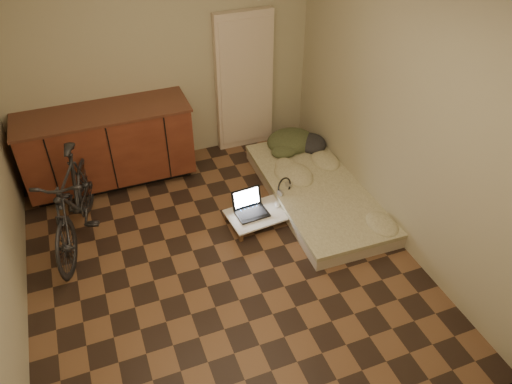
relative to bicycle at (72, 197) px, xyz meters
name	(u,v)px	position (x,y,z in m)	size (l,w,h in m)	color
room_shell	(215,147)	(1.20, -0.84, 0.79)	(3.50, 4.00, 2.60)	brown
cabinets	(108,147)	(0.45, 0.86, -0.04)	(1.84, 0.62, 0.91)	black
appliance_panel	(244,82)	(2.15, 1.10, 0.34)	(0.70, 0.10, 1.70)	beige
bicycle	(72,197)	(0.00, 0.00, 0.00)	(0.47, 1.58, 1.02)	black
futon	(317,191)	(2.50, -0.28, -0.42)	(1.04, 2.08, 0.18)	#C2B49B
clothing_pile	(296,136)	(2.62, 0.55, -0.21)	(0.63, 0.52, 0.25)	#394226
headphones	(284,186)	(2.11, -0.24, -0.26)	(0.22, 0.20, 0.14)	black
lap_desk	(260,214)	(1.76, -0.41, -0.41)	(0.70, 0.49, 0.11)	brown
laptop	(250,208)	(1.68, -0.35, -0.35)	(0.34, 0.31, 0.22)	black
mouse	(277,205)	(1.97, -0.37, -0.38)	(0.06, 0.09, 0.03)	white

